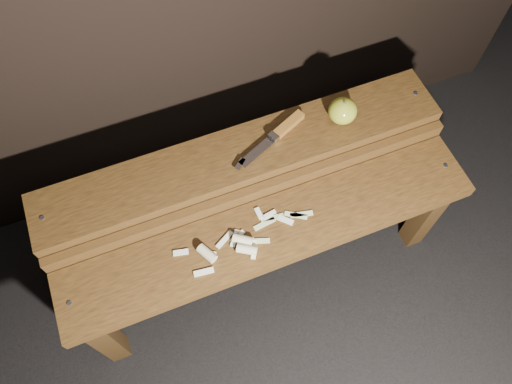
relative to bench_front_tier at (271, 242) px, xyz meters
name	(u,v)px	position (x,y,z in m)	size (l,w,h in m)	color
ground	(262,265)	(0.00, 0.06, -0.35)	(60.00, 60.00, 0.00)	black
bench_front_tier	(271,242)	(0.00, 0.00, 0.00)	(1.20, 0.20, 0.42)	#311E0C
bench_rear_tier	(243,168)	(0.00, 0.23, 0.06)	(1.20, 0.21, 0.50)	#311E0C
apple	(343,111)	(0.31, 0.23, 0.18)	(0.08, 0.08, 0.09)	olive
knife	(281,131)	(0.13, 0.25, 0.16)	(0.25, 0.12, 0.02)	brown
apple_scraps	(238,243)	(-0.10, 0.00, 0.08)	(0.40, 0.14, 0.03)	beige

